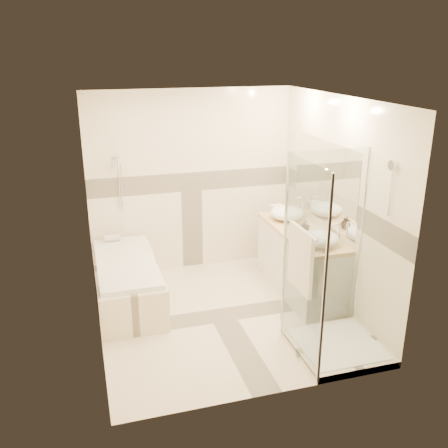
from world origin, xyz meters
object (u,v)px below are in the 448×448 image
object	(u,v)px
amenity_bottle_a	(305,227)
bathtub	(127,279)
vessel_sink_near	(287,213)
vanity	(300,261)
shower_enclosure	(327,306)
vessel_sink_far	(320,238)
amenity_bottle_b	(303,227)

from	to	relation	value
amenity_bottle_a	bathtub	bearing A→B (deg)	167.48
vessel_sink_near	amenity_bottle_a	world-z (taller)	vessel_sink_near
vessel_sink_near	vanity	bearing A→B (deg)	-87.38
bathtub	shower_enclosure	world-z (taller)	shower_enclosure
shower_enclosure	vessel_sink_near	xyz separation A→B (m)	(0.27, 1.71, 0.43)
vessel_sink_far	vessel_sink_near	bearing A→B (deg)	90.00
shower_enclosure	amenity_bottle_b	xyz separation A→B (m)	(0.27, 1.20, 0.41)
vanity	shower_enclosure	distance (m)	1.31
shower_enclosure	vessel_sink_far	distance (m)	0.91
vanity	vessel_sink_far	bearing A→B (deg)	-92.20
vessel_sink_far	amenity_bottle_a	bearing A→B (deg)	90.00
vessel_sink_near	shower_enclosure	bearing A→B (deg)	-99.08
bathtub	amenity_bottle_a	distance (m)	2.27
shower_enclosure	vessel_sink_far	bearing A→B (deg)	70.01
vessel_sink_near	amenity_bottle_a	bearing A→B (deg)	-90.00
bathtub	vessel_sink_near	bearing A→B (deg)	2.33
amenity_bottle_a	amenity_bottle_b	xyz separation A→B (m)	(0.00, 0.05, -0.02)
vanity	amenity_bottle_b	world-z (taller)	amenity_bottle_b
vessel_sink_near	vessel_sink_far	world-z (taller)	vessel_sink_near
bathtub	vessel_sink_near	xyz separation A→B (m)	(2.13, 0.09, 0.63)
vanity	vessel_sink_far	xyz separation A→B (m)	(-0.02, -0.52, 0.51)
bathtub	vessel_sink_far	xyz separation A→B (m)	(2.13, -0.87, 0.63)
shower_enclosure	amenity_bottle_b	bearing A→B (deg)	77.21
bathtub	shower_enclosure	bearing A→B (deg)	-41.10
vanity	amenity_bottle_a	xyz separation A→B (m)	(-0.02, -0.12, 0.51)
vanity	bathtub	bearing A→B (deg)	170.75
shower_enclosure	vessel_sink_near	distance (m)	1.78
vessel_sink_near	amenity_bottle_a	distance (m)	0.56
shower_enclosure	amenity_bottle_a	xyz separation A→B (m)	(0.27, 1.15, 0.43)
bathtub	amenity_bottle_b	distance (m)	2.25
vanity	vessel_sink_near	size ratio (longest dim) A/B	3.63
bathtub	vessel_sink_far	size ratio (longest dim) A/B	3.95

